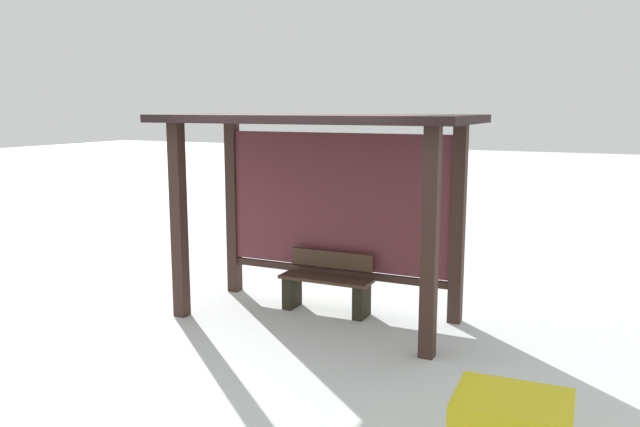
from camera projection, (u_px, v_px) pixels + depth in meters
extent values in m
plane|color=white|center=(316.00, 319.00, 7.30)|extent=(60.00, 60.00, 0.00)
cube|color=#37241E|center=(179.00, 221.00, 7.23)|extent=(0.14, 0.14, 2.23)
cube|color=#37241E|center=(430.00, 245.00, 6.00)|extent=(0.14, 0.14, 2.23)
cube|color=#37241E|center=(233.00, 207.00, 8.23)|extent=(0.14, 0.14, 2.23)
cube|color=#37241E|center=(458.00, 225.00, 7.01)|extent=(0.14, 0.14, 2.23)
cube|color=#2C1E1E|center=(316.00, 118.00, 6.93)|extent=(3.44, 1.65, 0.09)
cube|color=brown|center=(337.00, 201.00, 7.59)|extent=(2.77, 0.08, 1.62)
cube|color=#37241E|center=(336.00, 272.00, 7.72)|extent=(2.77, 0.06, 0.08)
cube|color=#452F21|center=(326.00, 279.00, 7.47)|extent=(1.10, 0.35, 0.04)
cube|color=#452F21|center=(331.00, 259.00, 7.57)|extent=(1.05, 0.04, 0.20)
cube|color=black|center=(362.00, 301.00, 7.31)|extent=(0.12, 0.30, 0.39)
cube|color=black|center=(292.00, 291.00, 7.69)|extent=(0.12, 0.30, 0.39)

